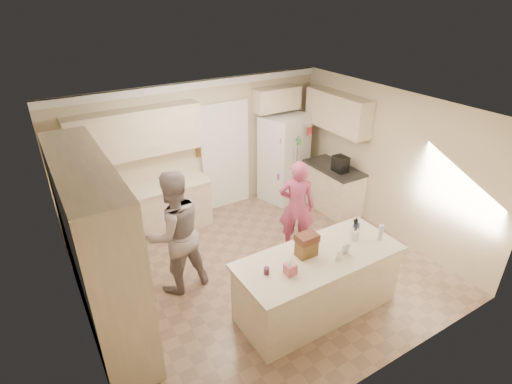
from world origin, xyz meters
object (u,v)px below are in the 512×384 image
tissue_box (290,269)px  dollhouse_body (306,248)px  island_base (317,284)px  teen_girl (297,207)px  utensil_crock (354,235)px  teen_boy (174,233)px  coffee_maker (340,164)px  refrigerator (284,157)px

tissue_box → dollhouse_body: 0.45m
island_base → teen_girl: bearing=64.9°
utensil_crock → teen_boy: 2.54m
island_base → tissue_box: size_ratio=15.71×
dollhouse_body → teen_boy: 1.89m
coffee_maker → teen_girl: 1.53m
island_base → utensil_crock: size_ratio=14.67×
utensil_crock → teen_girl: teen_girl is taller
refrigerator → island_base: 3.46m
tissue_box → teen_girl: 1.89m
teen_boy → teen_girl: size_ratio=1.16×
tissue_box → teen_boy: bearing=120.0°
teen_boy → island_base: bearing=129.8°
teen_boy → coffee_maker: bearing=-177.9°
coffee_maker → dollhouse_body: coffee_maker is taller
dollhouse_body → refrigerator: bearing=60.0°
utensil_crock → dollhouse_body: 0.80m
refrigerator → tissue_box: (-2.11, -3.15, 0.10)m
teen_girl → refrigerator: bearing=-82.6°
coffee_maker → refrigerator: bearing=113.2°
refrigerator → teen_girl: bearing=-135.5°
island_base → utensil_crock: (0.65, 0.05, 0.56)m
teen_boy → refrigerator: bearing=-157.2°
coffee_maker → teen_boy: teen_boy is taller
refrigerator → island_base: bearing=-134.1°
island_base → teen_girl: size_ratio=1.34×
tissue_box → dollhouse_body: bearing=26.6°
refrigerator → tissue_box: size_ratio=12.86×
refrigerator → utensil_crock: (-0.91, -3.00, 0.10)m
coffee_maker → tissue_box: bearing=-142.4°
utensil_crock → teen_girl: bearing=90.6°
coffee_maker → dollhouse_body: (-2.20, -1.80, -0.03)m
teen_boy → teen_girl: (2.09, -0.11, -0.13)m
island_base → dollhouse_body: bearing=146.3°
island_base → dollhouse_body: 0.62m
island_base → utensil_crock: utensil_crock is taller
refrigerator → teen_girl: 1.93m
refrigerator → teen_boy: 3.40m
utensil_crock → dollhouse_body: bearing=176.4°
refrigerator → coffee_maker: size_ratio=6.00×
teen_boy → utensil_crock: bearing=141.1°
dollhouse_body → teen_boy: bearing=133.7°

